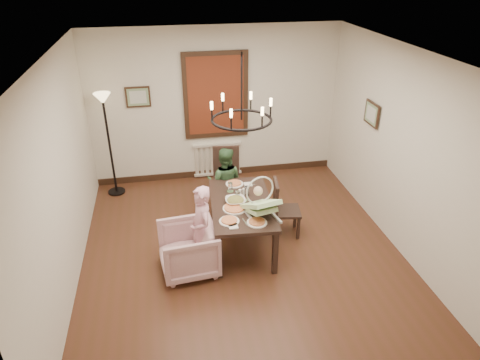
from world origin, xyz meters
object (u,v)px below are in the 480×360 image
object	(u,v)px
drinking_glass	(238,195)
chair_right	(287,208)
dining_table	(241,208)
baby_bouncer	(261,203)
seated_man	(225,187)
elderly_woman	(202,236)
floor_lamp	(110,147)
chair_far	(227,178)
armchair	(188,249)

from	to	relation	value
drinking_glass	chair_right	bearing A→B (deg)	3.66
dining_table	drinking_glass	bearing A→B (deg)	114.13
baby_bouncer	drinking_glass	world-z (taller)	baby_bouncer
dining_table	seated_man	xyz separation A→B (m)	(-0.10, 0.89, -0.14)
dining_table	drinking_glass	xyz separation A→B (m)	(-0.04, 0.10, 0.15)
elderly_woman	floor_lamp	size ratio (longest dim) A/B	0.57
chair_right	seated_man	world-z (taller)	seated_man
chair_right	seated_man	bearing A→B (deg)	57.05
chair_far	seated_man	bearing A→B (deg)	-97.57
armchair	drinking_glass	bearing A→B (deg)	119.79
drinking_glass	elderly_woman	bearing A→B (deg)	-137.82
armchair	seated_man	xyz separation A→B (m)	(0.71, 1.34, 0.15)
armchair	baby_bouncer	size ratio (longest dim) A/B	1.28
dining_table	chair_far	size ratio (longest dim) A/B	1.57
drinking_glass	armchair	bearing A→B (deg)	-144.79
seated_man	baby_bouncer	xyz separation A→B (m)	(0.29, -1.25, 0.42)
chair_far	seated_man	size ratio (longest dim) A/B	1.03
drinking_glass	dining_table	bearing A→B (deg)	-70.11
chair_right	floor_lamp	distance (m)	3.24
chair_far	elderly_woman	xyz separation A→B (m)	(-0.59, -1.60, 0.01)
seated_man	drinking_glass	distance (m)	0.84
chair_right	drinking_glass	distance (m)	0.83
chair_right	baby_bouncer	world-z (taller)	baby_bouncer
elderly_woman	chair_right	bearing A→B (deg)	101.27
armchair	baby_bouncer	bearing A→B (deg)	89.27
dining_table	chair_right	bearing A→B (deg)	15.65
dining_table	drinking_glass	world-z (taller)	drinking_glass
dining_table	chair_far	xyz separation A→B (m)	(-0.03, 1.17, -0.12)
dining_table	armchair	xyz separation A→B (m)	(-0.81, -0.45, -0.29)
baby_bouncer	floor_lamp	bearing A→B (deg)	118.91
dining_table	baby_bouncer	xyz separation A→B (m)	(0.19, -0.37, 0.28)
elderly_woman	armchair	bearing A→B (deg)	-95.74
chair_right	floor_lamp	xyz separation A→B (m)	(-2.65, 1.80, 0.45)
baby_bouncer	chair_far	bearing A→B (deg)	84.52
chair_far	armchair	bearing A→B (deg)	-108.51
chair_far	armchair	size ratio (longest dim) A/B	1.34
chair_right	armchair	distance (m)	1.65
elderly_woman	floor_lamp	distance (m)	2.74
chair_far	armchair	distance (m)	1.80
elderly_woman	baby_bouncer	xyz separation A→B (m)	(0.80, 0.06, 0.39)
armchair	drinking_glass	xyz separation A→B (m)	(0.78, 0.55, 0.44)
drinking_glass	floor_lamp	size ratio (longest dim) A/B	0.07
armchair	seated_man	world-z (taller)	seated_man
baby_bouncer	seated_man	bearing A→B (deg)	89.54
seated_man	drinking_glass	size ratio (longest dim) A/B	7.54
chair_far	elderly_woman	distance (m)	1.70
baby_bouncer	drinking_glass	xyz separation A→B (m)	(-0.22, 0.47, -0.13)
baby_bouncer	dining_table	bearing A→B (deg)	103.60
seated_man	elderly_woman	bearing A→B (deg)	83.33
chair_right	elderly_woman	world-z (taller)	elderly_woman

